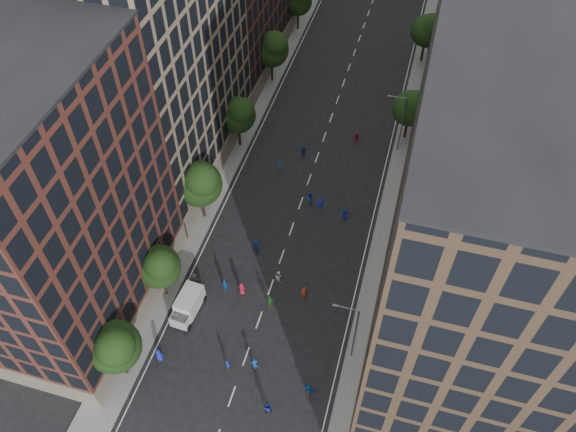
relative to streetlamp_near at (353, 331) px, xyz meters
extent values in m
plane|color=black|center=(-10.37, 28.00, -5.17)|extent=(240.00, 240.00, 0.00)
cube|color=slate|center=(-22.37, 35.50, -5.09)|extent=(4.00, 105.00, 0.15)
cube|color=slate|center=(1.63, 35.50, -5.09)|extent=(4.00, 105.00, 0.15)
cube|color=#51261F|center=(-29.37, -1.00, 9.83)|extent=(14.00, 22.00, 30.00)
cube|color=#846E56|center=(-29.37, 23.00, 11.83)|extent=(14.00, 26.00, 34.00)
cube|color=#453325|center=(8.63, 3.00, 12.83)|extent=(14.00, 30.00, 36.00)
cube|color=#5C544C|center=(8.63, 32.00, 11.33)|extent=(14.00, 28.00, 33.00)
cylinder|color=black|center=(-21.57, -8.00, -3.19)|extent=(0.36, 0.36, 3.96)
sphere|color=black|center=(-21.57, -8.00, 0.41)|extent=(5.20, 5.20, 5.20)
sphere|color=black|center=(-20.92, -8.52, 1.71)|extent=(3.90, 3.90, 3.90)
cylinder|color=black|center=(-21.57, 2.00, -3.32)|extent=(0.36, 0.36, 3.70)
sphere|color=black|center=(-21.57, 2.00, 0.04)|extent=(4.80, 4.80, 4.80)
sphere|color=black|center=(-20.97, 1.52, 1.24)|extent=(3.60, 3.60, 3.60)
cylinder|color=black|center=(-21.57, 14.00, -3.06)|extent=(0.36, 0.36, 4.22)
sphere|color=black|center=(-21.57, 14.00, 0.78)|extent=(5.60, 5.60, 5.60)
sphere|color=black|center=(-20.87, 13.44, 2.18)|extent=(4.20, 4.20, 4.20)
cylinder|color=black|center=(-21.57, 28.00, -3.23)|extent=(0.36, 0.36, 3.87)
sphere|color=black|center=(-21.57, 28.00, 0.29)|extent=(5.00, 5.00, 5.00)
sphere|color=black|center=(-20.94, 27.50, 1.54)|extent=(3.75, 3.75, 3.75)
cylinder|color=black|center=(-21.57, 44.00, -3.14)|extent=(0.36, 0.36, 4.05)
sphere|color=black|center=(-21.57, 44.00, 0.54)|extent=(5.40, 5.40, 5.40)
sphere|color=black|center=(-20.89, 43.46, 1.89)|extent=(4.05, 4.05, 4.05)
cylinder|color=black|center=(-21.57, 60.00, -3.28)|extent=(0.36, 0.36, 3.78)
sphere|color=black|center=(-21.57, 60.00, 0.16)|extent=(4.80, 4.80, 4.80)
cylinder|color=black|center=(0.83, 36.00, -3.30)|extent=(0.36, 0.36, 3.74)
sphere|color=black|center=(0.83, 36.00, 0.10)|extent=(5.00, 5.00, 5.00)
sphere|color=black|center=(1.46, 35.50, 1.35)|extent=(3.75, 3.75, 3.75)
cylinder|color=black|center=(0.83, 56.00, -3.19)|extent=(0.36, 0.36, 3.96)
sphere|color=black|center=(0.83, 56.00, 0.41)|extent=(5.20, 5.20, 5.20)
sphere|color=black|center=(1.48, 55.48, 1.71)|extent=(3.90, 3.90, 3.90)
cylinder|color=#595B60|center=(0.23, 0.00, -0.67)|extent=(0.18, 0.18, 9.00)
cylinder|color=#595B60|center=(-0.97, 0.00, 3.83)|extent=(2.40, 0.12, 0.12)
cube|color=#595B60|center=(-2.07, 0.00, 3.78)|extent=(0.50, 0.22, 0.15)
cylinder|color=#595B60|center=(0.23, 33.00, -0.67)|extent=(0.18, 0.18, 9.00)
cylinder|color=#595B60|center=(-0.97, 33.00, 3.83)|extent=(2.40, 0.12, 0.12)
cube|color=#595B60|center=(-2.07, 33.00, 3.78)|extent=(0.50, 0.22, 0.15)
cube|color=silver|center=(-18.13, 0.92, -3.72)|extent=(2.35, 3.74, 2.20)
cube|color=silver|center=(-18.28, -1.28, -4.12)|extent=(2.11, 1.74, 1.40)
cube|color=black|center=(-18.28, -1.28, -3.47)|extent=(1.89, 1.42, 0.10)
cylinder|color=black|center=(-19.30, -1.51, -4.79)|extent=(0.30, 0.78, 0.76)
cylinder|color=black|center=(-17.30, -1.65, -4.79)|extent=(0.30, 0.78, 0.76)
cylinder|color=black|center=(-19.03, 2.39, -4.79)|extent=(0.30, 0.78, 0.76)
cylinder|color=black|center=(-17.03, 2.25, -4.79)|extent=(0.30, 0.78, 0.76)
imported|color=#1729BD|center=(-18.87, -5.73, -4.25)|extent=(0.95, 0.67, 1.83)
imported|color=#142AA8|center=(-11.74, -4.75, -4.40)|extent=(0.59, 0.41, 1.54)
imported|color=navy|center=(-6.49, -8.00, -4.27)|extent=(1.06, 0.95, 1.80)
imported|color=navy|center=(-9.05, -4.01, -4.34)|extent=(1.21, 0.94, 1.65)
imported|color=blue|center=(-15.19, 4.14, -4.19)|extent=(1.24, 0.90, 1.95)
imported|color=#124797|center=(-3.06, -5.09, -4.38)|extent=(1.49, 0.57, 1.57)
imported|color=#A51B34|center=(-13.25, 4.28, -4.25)|extent=(0.94, 0.66, 1.83)
imported|color=#AD391C|center=(-6.38, 5.67, -4.22)|extent=(0.79, 0.64, 1.90)
imported|color=silver|center=(-9.76, 7.02, -4.28)|extent=(1.04, 0.93, 1.78)
imported|color=#46454B|center=(-18.87, 4.01, -4.24)|extent=(1.36, 1.04, 1.86)
imported|color=#216F24|center=(-9.75, 3.58, -4.26)|extent=(1.07, 0.45, 1.81)
imported|color=#133F9D|center=(-13.55, 10.54, -4.32)|extent=(1.64, 0.87, 1.69)
imported|color=#121999|center=(-4.37, 18.50, -4.40)|extent=(0.87, 0.71, 1.53)
imported|color=#154DAF|center=(-14.69, 24.51, -4.34)|extent=(0.69, 0.56, 1.65)
imported|color=blue|center=(-9.26, 19.83, -4.25)|extent=(0.93, 0.74, 1.84)
imported|color=#1516B2|center=(-7.74, 19.15, -4.30)|extent=(1.16, 0.71, 1.73)
imported|color=navy|center=(-12.26, 28.26, -4.31)|extent=(1.08, 0.80, 1.71)
imported|color=#A71B3C|center=(-5.74, 33.22, -4.35)|extent=(1.58, 1.01, 1.63)
camera|label=1|loc=(1.21, -28.08, 48.94)|focal=35.00mm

